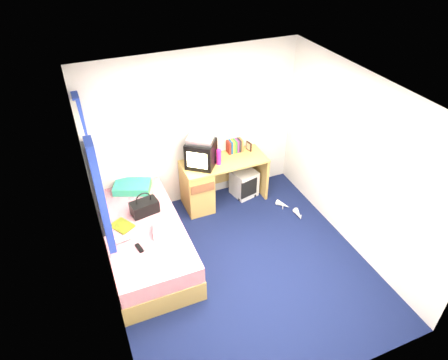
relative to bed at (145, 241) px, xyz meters
name	(u,v)px	position (x,y,z in m)	size (l,w,h in m)	color
ground	(241,267)	(1.10, -0.70, -0.27)	(3.40, 3.40, 0.00)	#0C1438
room_shell	(245,178)	(1.10, -0.70, 1.18)	(3.40, 3.40, 3.40)	white
bed	(145,241)	(0.00, 0.00, 0.00)	(1.01, 2.00, 0.54)	tan
pillow	(132,187)	(0.05, 0.82, 0.33)	(0.51, 0.32, 0.11)	#1C8BB7
desk	(207,183)	(1.17, 0.74, 0.14)	(1.30, 0.55, 0.75)	tan
storage_cube	(244,183)	(1.81, 0.74, -0.05)	(0.35, 0.35, 0.44)	silver
crt_tv	(201,154)	(1.09, 0.74, 0.68)	(0.54, 0.53, 0.40)	black
vcr	(200,140)	(1.09, 0.74, 0.91)	(0.37, 0.27, 0.07)	#B7B7BA
book_row	(235,146)	(1.70, 0.90, 0.58)	(0.24, 0.13, 0.20)	maroon
picture_frame	(249,146)	(1.93, 0.85, 0.55)	(0.02, 0.12, 0.14)	black
pink_water_bottle	(219,157)	(1.34, 0.67, 0.60)	(0.07, 0.07, 0.23)	#F0218F
aerosol_can	(213,155)	(1.30, 0.81, 0.57)	(0.05, 0.05, 0.17)	silver
handbag	(144,207)	(0.10, 0.25, 0.37)	(0.39, 0.26, 0.33)	black
towel	(167,229)	(0.26, -0.24, 0.33)	(0.33, 0.27, 0.11)	white
magazine	(122,226)	(-0.24, 0.10, 0.28)	(0.21, 0.28, 0.01)	#B4CC16
water_bottle	(123,239)	(-0.28, -0.18, 0.31)	(0.07, 0.07, 0.20)	silver
colour_swatch_fan	(154,247)	(0.04, -0.44, 0.28)	(0.22, 0.06, 0.01)	yellow
remote_control	(139,248)	(-0.13, -0.38, 0.28)	(0.05, 0.16, 0.02)	black
window_assembly	(91,169)	(-0.45, 0.20, 1.15)	(0.11, 1.42, 1.40)	silver
white_heels	(290,209)	(2.28, 0.05, -0.23)	(0.25, 0.53, 0.09)	white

